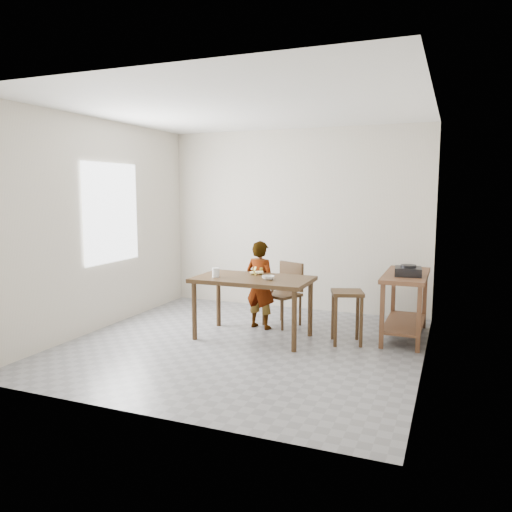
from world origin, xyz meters
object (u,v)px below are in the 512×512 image
at_px(prep_counter, 405,306).
at_px(child, 260,285).
at_px(stool, 347,317).
at_px(dining_table, 253,308).
at_px(dining_chair, 282,295).

distance_m(prep_counter, child, 1.82).
distance_m(child, stool, 1.24).
height_order(child, stool, child).
bearing_deg(prep_counter, dining_table, -157.85).
distance_m(dining_table, dining_chair, 0.69).
bearing_deg(prep_counter, child, -171.85).
bearing_deg(stool, dining_chair, 154.16).
xyz_separation_m(child, dining_chair, (0.22, 0.23, -0.16)).
relative_size(dining_table, child, 1.21).
distance_m(prep_counter, dining_chair, 1.58).
bearing_deg(stool, child, 168.68).
bearing_deg(dining_chair, stool, -1.28).
bearing_deg(dining_chair, dining_table, -77.38).
distance_m(prep_counter, stool, 0.79).
distance_m(child, dining_chair, 0.36).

